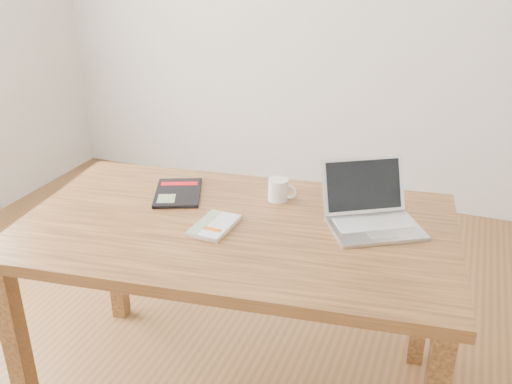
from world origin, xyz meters
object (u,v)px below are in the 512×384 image
(desk, at_px, (236,246))
(laptop, at_px, (371,212))
(coffee_mug, at_px, (279,190))
(white_guidebook, at_px, (214,226))
(black_guidebook, at_px, (178,193))

(desk, relative_size, laptop, 3.95)
(laptop, height_order, coffee_mug, laptop)
(desk, xyz_separation_m, white_guidebook, (-0.06, -0.05, 0.10))
(white_guidebook, height_order, laptop, laptop)
(laptop, bearing_deg, black_guidebook, 150.69)
(desk, distance_m, laptop, 0.48)
(black_guidebook, xyz_separation_m, coffee_mug, (0.37, 0.09, 0.04))
(desk, relative_size, black_guidebook, 5.29)
(black_guidebook, bearing_deg, desk, -48.74)
(coffee_mug, bearing_deg, black_guidebook, -163.34)
(laptop, distance_m, coffee_mug, 0.36)
(desk, height_order, laptop, laptop)
(desk, xyz_separation_m, laptop, (0.43, 0.16, 0.13))
(white_guidebook, bearing_deg, desk, 46.17)
(black_guidebook, height_order, laptop, laptop)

